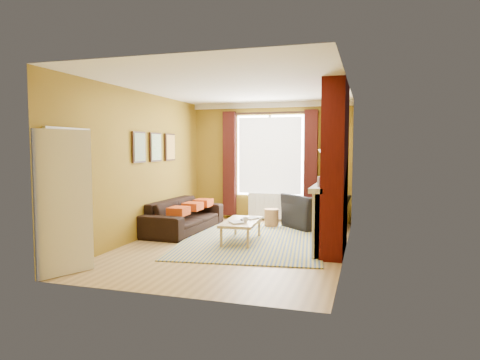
# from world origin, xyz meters

# --- Properties ---
(ground) EXTENTS (5.50, 5.50, 0.00)m
(ground) POSITION_xyz_m (0.00, 0.00, 0.00)
(ground) COLOR olive
(ground) RESTS_ON ground
(room_walls) EXTENTS (3.82, 5.54, 2.83)m
(room_walls) POSITION_xyz_m (0.63, 0.29, 1.38)
(room_walls) COLOR olive
(room_walls) RESTS_ON ground
(striped_rug) EXTENTS (2.97, 3.81, 0.02)m
(striped_rug) POSITION_xyz_m (0.18, 0.48, 0.01)
(striped_rug) COLOR #2F4C82
(striped_rug) RESTS_ON ground
(sofa) EXTENTS (0.97, 2.28, 0.66)m
(sofa) POSITION_xyz_m (-1.42, 0.92, 0.33)
(sofa) COLOR black
(sofa) RESTS_ON ground
(armchair) EXTENTS (1.52, 1.52, 0.75)m
(armchair) POSITION_xyz_m (1.16, 2.03, 0.37)
(armchair) COLOR black
(armchair) RESTS_ON ground
(coffee_table) EXTENTS (0.68, 1.23, 0.40)m
(coffee_table) POSITION_xyz_m (0.02, 0.26, 0.36)
(coffee_table) COLOR tan
(coffee_table) RESTS_ON ground
(wicker_stool) EXTENTS (0.41, 0.41, 0.39)m
(wicker_stool) POSITION_xyz_m (0.23, 1.90, 0.20)
(wicker_stool) COLOR #A27446
(wicker_stool) RESTS_ON ground
(floor_lamp) EXTENTS (0.26, 0.26, 1.70)m
(floor_lamp) POSITION_xyz_m (1.31, 2.23, 1.34)
(floor_lamp) COLOR black
(floor_lamp) RESTS_ON ground
(book_a) EXTENTS (0.35, 0.37, 0.03)m
(book_a) POSITION_xyz_m (-0.08, -0.07, 0.41)
(book_a) COLOR #999999
(book_a) RESTS_ON coffee_table
(book_b) EXTENTS (0.33, 0.37, 0.02)m
(book_b) POSITION_xyz_m (0.05, 0.57, 0.41)
(book_b) COLOR #999999
(book_b) RESTS_ON coffee_table
(mug) EXTENTS (0.13, 0.13, 0.09)m
(mug) POSITION_xyz_m (0.14, 0.11, 0.44)
(mug) COLOR #999999
(mug) RESTS_ON coffee_table
(tv_remote) EXTENTS (0.07, 0.18, 0.02)m
(tv_remote) POSITION_xyz_m (0.02, 0.34, 0.41)
(tv_remote) COLOR #28282B
(tv_remote) RESTS_ON coffee_table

